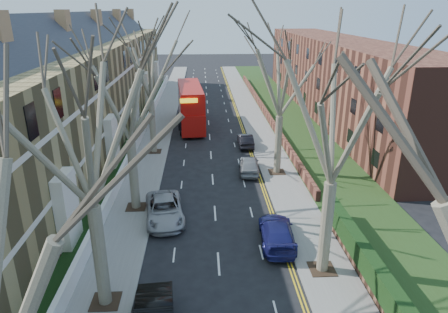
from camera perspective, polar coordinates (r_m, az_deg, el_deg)
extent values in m
cube|color=slate|center=(51.34, -8.94, 4.77)|extent=(3.00, 102.00, 0.12)
cube|color=slate|center=(51.52, 4.50, 5.01)|extent=(3.00, 102.00, 0.12)
cube|color=olive|center=(44.10, -20.50, 7.77)|extent=(9.00, 78.00, 10.00)
cube|color=#2A2C34|center=(43.32, -21.50, 15.51)|extent=(4.67, 78.00, 4.67)
cube|color=white|center=(43.33, -14.60, 6.15)|extent=(0.12, 78.00, 0.35)
cube|color=white|center=(42.64, -15.02, 10.70)|extent=(0.12, 78.00, 0.35)
cube|color=brown|center=(56.93, 15.87, 10.88)|extent=(8.00, 54.00, 10.00)
cube|color=brown|center=(55.46, 5.73, 6.63)|extent=(0.35, 54.00, 0.90)
cube|color=white|center=(43.79, -12.09, 2.58)|extent=(0.30, 78.00, 1.00)
cube|color=#243C15|center=(52.28, 9.42, 5.13)|extent=(6.00, 102.00, 0.06)
cylinder|color=#685D4A|center=(20.19, -17.29, -13.50)|extent=(0.64, 0.64, 5.25)
cube|color=#2D2116|center=(21.72, -16.54, -19.24)|extent=(1.40, 1.40, 0.05)
cylinder|color=#685D4A|center=(28.88, -12.79, -2.60)|extent=(0.64, 0.64, 5.07)
cube|color=#2D2116|center=(29.93, -12.42, -7.05)|extent=(1.40, 1.40, 0.05)
cylinder|color=#685D4A|center=(40.07, -10.16, 4.23)|extent=(0.60, 0.60, 5.25)
cube|color=#2D2116|center=(40.86, -9.93, 0.72)|extent=(1.40, 1.40, 0.05)
cylinder|color=#685D4A|center=(22.22, 14.38, -9.84)|extent=(0.64, 0.64, 5.25)
cube|color=#2D2116|center=(23.62, 13.81, -15.33)|extent=(1.40, 1.40, 0.05)
cylinder|color=#685D4A|center=(34.67, 7.74, 1.66)|extent=(0.60, 0.60, 5.07)
cube|color=#2D2116|center=(35.55, 7.55, -2.19)|extent=(1.40, 1.40, 0.05)
cube|color=#A8100C|center=(49.34, -4.76, 6.07)|extent=(3.60, 11.96, 2.36)
cube|color=#A8100C|center=(48.83, -4.84, 8.63)|extent=(3.55, 11.38, 2.14)
cube|color=black|center=(49.22, -4.78, 6.62)|extent=(3.55, 11.02, 0.96)
cube|color=black|center=(48.81, -4.84, 8.76)|extent=(3.53, 10.79, 0.96)
imported|color=#9A9A9F|center=(27.87, -8.49, -7.52)|extent=(3.20, 5.69, 1.50)
imported|color=navy|center=(25.26, 7.58, -10.69)|extent=(2.38, 5.13, 1.45)
imported|color=gray|center=(35.28, 3.60, -1.19)|extent=(2.08, 4.43, 1.47)
imported|color=black|center=(42.05, 3.08, 2.34)|extent=(1.46, 4.08, 1.34)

